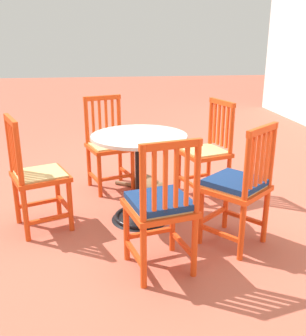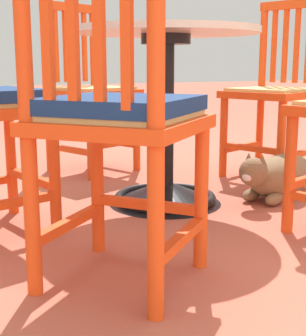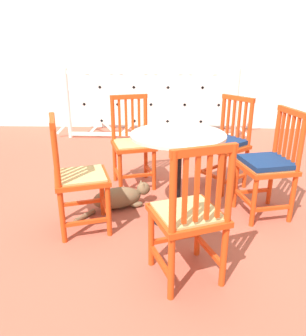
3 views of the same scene
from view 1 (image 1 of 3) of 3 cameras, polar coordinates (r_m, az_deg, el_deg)
ground_plane at (r=3.38m, az=-5.58°, el=-7.05°), size 24.00×24.00×0.00m
cafe_table at (r=3.20m, az=-1.96°, el=-2.88°), size 0.76×0.76×0.73m
orange_chair_facing_out at (r=2.83m, az=12.34°, el=-2.78°), size 0.56×0.56×0.91m
orange_chair_by_planter at (r=3.67m, az=7.87°, el=2.27°), size 0.50×0.50×0.91m
orange_chair_at_corner at (r=3.87m, az=-6.51°, el=3.20°), size 0.51×0.51×0.91m
orange_chair_tucked_in at (r=3.14m, az=-16.70°, el=-1.24°), size 0.52×0.52×0.91m
orange_chair_near_fence at (r=2.45m, az=1.13°, el=-5.76°), size 0.48×0.48×0.91m
tabby_cat at (r=3.74m, az=-0.48°, el=-2.72°), size 0.63×0.49×0.23m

